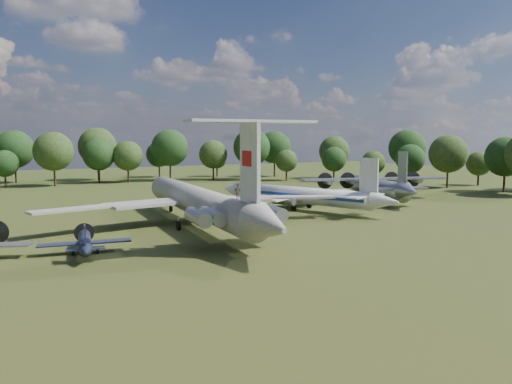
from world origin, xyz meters
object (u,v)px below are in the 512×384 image
il62_airliner (197,207)px  small_prop_west (85,245)px  tu104_jet (297,198)px  an12_transport (376,189)px  person_on_il62 (238,191)px

il62_airliner → small_prop_west: 20.36m
il62_airliner → tu104_jet: il62_airliner is taller
il62_airliner → an12_transport: size_ratio=1.72×
tu104_jet → person_on_il62: person_on_il62 is taller
il62_airliner → tu104_jet: 23.36m
an12_transport → il62_airliner: bearing=-148.7°
il62_airliner → person_on_il62: bearing=-90.0°
il62_airliner → small_prop_west: il62_airliner is taller
tu104_jet → person_on_il62: size_ratio=21.94×
il62_airliner → an12_transport: 44.73m
small_prop_west → person_on_il62: bearing=-10.2°
tu104_jet → person_on_il62: bearing=-156.3°
an12_transport → small_prop_west: (-60.57, -21.83, -1.24)m
an12_transport → person_on_il62: (-44.48, -27.16, 4.40)m
tu104_jet → small_prop_west: 43.37m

